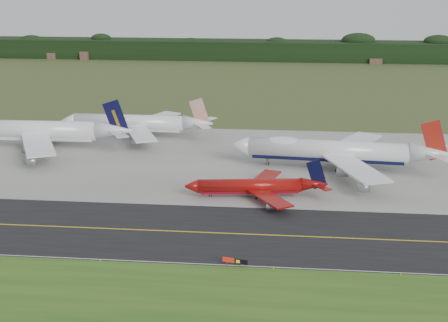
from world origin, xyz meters
The scene contains 15 objects.
ground centered at (0.00, 0.00, 0.00)m, with size 600.00×600.00×0.00m, color #35431F.
grass_verge centered at (0.00, -35.00, 0.01)m, with size 400.00×30.00×0.01m, color #2B5519.
taxiway centered at (0.00, -4.00, 0.01)m, with size 400.00×32.00×0.02m, color black.
apron centered at (0.00, 51.00, 0.01)m, with size 400.00×78.00×0.01m, color gray.
taxiway_centreline centered at (0.00, -4.00, 0.03)m, with size 400.00×0.40×0.00m, color yellow.
taxiway_edge_line centered at (0.00, -19.50, 0.03)m, with size 400.00×0.25×0.00m, color silver.
horizon_treeline centered at (0.00, 273.76, 5.47)m, with size 700.00×25.00×12.00m.
jet_ba_747 centered at (21.77, 45.74, 5.49)m, with size 64.16×52.98×16.12m.
jet_red_737 centered at (0.27, 20.26, 2.76)m, with size 37.03×29.97×10.00m.
jet_navy_gold centered at (-73.44, 60.32, 5.39)m, with size 63.44×55.46×16.42m.
jet_star_tail centered at (-44.40, 76.55, 4.75)m, with size 53.91×45.24×14.25m.
taxiway_sign centered at (-2.26, -19.90, 1.20)m, with size 5.03×1.27×1.70m.
edge_marker_left centered at (-29.39, -20.50, 0.25)m, with size 0.16×0.16×0.50m, color yellow.
edge_marker_center centered at (5.38, -20.50, 0.25)m, with size 0.16×0.16×0.50m, color yellow.
edge_marker_right centered at (29.79, -20.50, 0.25)m, with size 0.16×0.16×0.50m, color yellow.
Camera 1 is at (6.53, -131.24, 56.38)m, focal length 50.00 mm.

